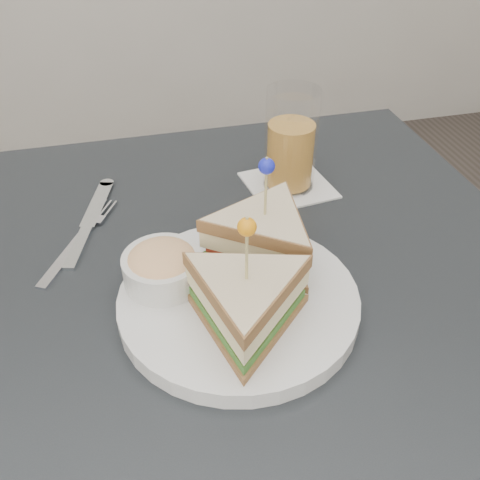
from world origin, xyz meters
TOP-DOWN VIEW (x-y plane):
  - table at (0.00, 0.00)m, footprint 0.80×0.80m
  - plate_meal at (-0.00, -0.04)m, footprint 0.32×0.32m
  - cutlery_fork at (-0.18, 0.13)m, footprint 0.11×0.18m
  - cutlery_knife at (-0.17, 0.15)m, footprint 0.08×0.20m
  - drink_set at (0.13, 0.18)m, footprint 0.13×0.13m

SIDE VIEW (x-z plane):
  - table at x=0.00m, z-range 0.30..1.05m
  - cutlery_fork at x=-0.18m, z-range 0.75..0.76m
  - cutlery_knife at x=-0.17m, z-range 0.75..0.76m
  - plate_meal at x=0.00m, z-range 0.71..0.87m
  - drink_set at x=0.13m, z-range 0.74..0.89m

